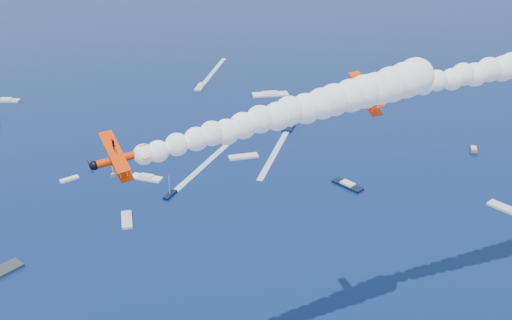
{
  "coord_description": "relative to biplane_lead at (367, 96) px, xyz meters",
  "views": [
    {
      "loc": [
        -6.46,
        -57.9,
        89.87
      ],
      "look_at": [
        -3.49,
        24.93,
        47.89
      ],
      "focal_mm": 42.39,
      "sensor_mm": 36.0,
      "label": 1
    }
  ],
  "objects": [
    {
      "name": "spectator_boats",
      "position": [
        -28.28,
        86.37,
        -54.08
      ],
      "size": [
        223.46,
        167.5,
        0.7
      ],
      "color": "black",
      "rests_on": "ground"
    },
    {
      "name": "boat_wakes",
      "position": [
        -24.22,
        116.19,
        -54.4
      ],
      "size": [
        38.66,
        132.25,
        0.04
      ],
      "color": "white",
      "rests_on": "ground"
    },
    {
      "name": "smoke_trail_lead",
      "position": [
        25.16,
        7.98,
        1.98
      ],
      "size": [
        54.56,
        34.74,
        10.14
      ],
      "primitive_type": null,
      "rotation": [
        0.0,
        0.0,
        3.45
      ],
      "color": "white"
    },
    {
      "name": "smoke_trail_trail",
      "position": [
        -13.29,
        -8.62,
        0.89
      ],
      "size": [
        54.97,
        43.14,
        10.14
      ],
      "primitive_type": null,
      "rotation": [
        0.0,
        0.0,
        3.56
      ],
      "color": "white"
    },
    {
      "name": "biplane_lead",
      "position": [
        0.0,
        0.0,
        0.0
      ],
      "size": [
        10.98,
        12.71,
        8.98
      ],
      "primitive_type": null,
      "rotation": [
        -0.34,
        0.07,
        3.45
      ],
      "color": "#F43D05"
    },
    {
      "name": "biplane_trail",
      "position": [
        -37.37,
        -19.43,
        -1.09
      ],
      "size": [
        11.2,
        12.51,
        7.99
      ],
      "primitive_type": null,
      "rotation": [
        -0.25,
        0.07,
        3.56
      ],
      "color": "#FF3805"
    }
  ]
}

